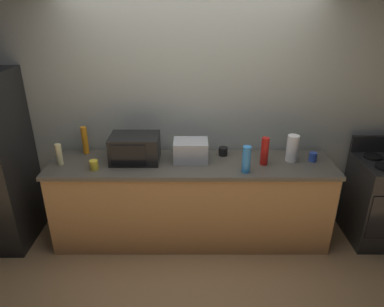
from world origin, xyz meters
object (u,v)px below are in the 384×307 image
Objects in this scene: bottle_dish_soap at (86,140)px; mug_yellow at (95,165)px; microwave at (136,148)px; bottle_hand_soap at (60,154)px; mug_blue at (314,157)px; mug_black at (224,151)px; paper_towel_roll at (293,148)px; bottle_spray_cleaner at (247,159)px; stove_range at (383,201)px; toaster_oven at (191,151)px; bottle_hot_sauce at (265,151)px.

bottle_dish_soap reaches higher than mug_yellow.
bottle_hand_soap is (-0.73, -0.09, -0.03)m from microwave.
microwave is 0.73m from bottle_hand_soap.
mug_black is at bearing 170.95° from mug_blue.
mug_yellow is 1.30m from mug_black.
mug_black is (-0.68, 0.13, -0.09)m from paper_towel_roll.
paper_towel_roll reaches higher than mug_black.
mug_blue is (0.71, 0.25, -0.09)m from bottle_spray_cleaner.
bottle_dish_soap reaches higher than bottle_hand_soap.
mug_blue is at bearing 19.17° from bottle_spray_cleaner.
paper_towel_roll reaches higher than bottle_hand_soap.
microwave is 1.84× the size of bottle_spray_cleaner.
mug_blue is at bearing 1.82° from bottle_hand_soap.
microwave reaches higher than mug_yellow.
mug_blue is at bearing -9.05° from mug_black.
bottle_dish_soap is at bearing 175.02° from paper_towel_roll.
bottle_hand_soap is 0.38m from mug_yellow.
stove_range is 0.92m from mug_blue.
toaster_oven is 0.58m from bottle_spray_cleaner.
bottle_spray_cleaner is (1.80, -0.17, 0.02)m from bottle_hand_soap.
mug_yellow is at bearing -174.91° from mug_blue.
bottle_spray_cleaner is 2.79× the size of mug_black.
bottle_spray_cleaner is 0.44m from mug_black.
mug_blue is (0.51, 0.07, -0.09)m from bottle_hot_sauce.
toaster_oven is at bearing 12.79° from mug_yellow.
paper_towel_roll is at bearing 5.88° from mug_yellow.
stove_range is 4.00× the size of paper_towel_roll.
mug_black is at bearing -2.01° from bottle_dish_soap.
toaster_oven is 1.12m from bottle_dish_soap.
paper_towel_roll is at bearing 2.19° from bottle_hand_soap.
microwave is 1.57m from paper_towel_roll.
stove_range is at bearing 1.41° from bottle_hot_sauce.
paper_towel_roll is at bearing -11.20° from mug_black.
bottle_hand_soap is at bearing 162.88° from mug_yellow.
bottle_spray_cleaner is 0.89× the size of bottle_dish_soap.
bottle_dish_soap is (-3.11, 0.23, 0.59)m from stove_range.
mug_yellow is (-2.93, -0.15, 0.49)m from stove_range.
toaster_oven is at bearing 179.16° from mug_blue.
toaster_oven is 1.01m from paper_towel_roll.
bottle_spray_cleaner is 0.75m from mug_blue.
mug_yellow is at bearing -174.12° from paper_towel_roll.
bottle_hand_soap is at bearing -175.65° from toaster_oven.
bottle_spray_cleaner is at bearing -2.17° from mug_yellow.
mug_black is at bearing 7.78° from bottle_hand_soap.
paper_towel_roll is 0.97× the size of bottle_hot_sauce.
bottle_hand_soap is 2.29× the size of mug_black.
mug_yellow is at bearing -151.74° from microwave.
bottle_dish_soap is at bearing 171.03° from toaster_oven.
mug_black is at bearing 8.66° from microwave.
stove_range is 3.89× the size of bottle_hot_sauce.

